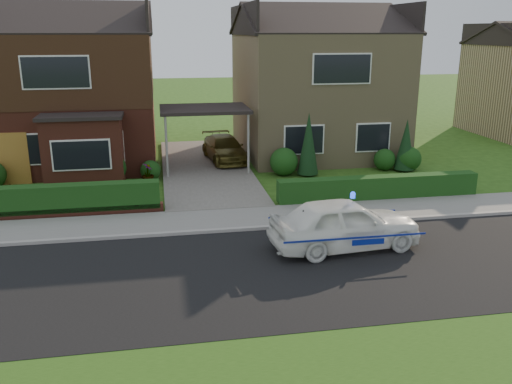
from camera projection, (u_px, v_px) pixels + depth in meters
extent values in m
plane|color=#264B14|center=(244.00, 274.00, 13.81)|extent=(120.00, 120.00, 0.00)
cube|color=black|center=(244.00, 274.00, 13.81)|extent=(60.00, 6.00, 0.02)
cube|color=#9E9993|center=(229.00, 230.00, 16.67)|extent=(60.00, 0.16, 0.12)
cube|color=slate|center=(225.00, 219.00, 17.66)|extent=(60.00, 2.00, 0.10)
cube|color=#666059|center=(206.00, 168.00, 24.16)|extent=(3.80, 12.00, 0.12)
cube|color=brown|center=(74.00, 99.00, 25.20)|extent=(7.20, 8.00, 5.80)
cube|color=white|center=(22.00, 150.00, 21.57)|extent=(1.80, 0.08, 1.30)
cube|color=white|center=(104.00, 147.00, 22.10)|extent=(1.60, 0.08, 1.30)
cube|color=white|center=(56.00, 72.00, 20.98)|extent=(2.60, 0.08, 1.30)
cube|color=black|center=(71.00, 67.00, 24.78)|extent=(7.26, 8.06, 2.90)
cube|color=brown|center=(84.00, 152.00, 21.35)|extent=(3.00, 1.40, 2.70)
cube|color=black|center=(81.00, 116.00, 20.95)|extent=(3.20, 1.60, 0.14)
cube|color=tan|center=(314.00, 94.00, 27.16)|extent=(7.20, 8.00, 5.80)
cube|color=white|center=(304.00, 140.00, 23.53)|extent=(1.80, 0.08, 1.30)
cube|color=white|center=(373.00, 137.00, 24.06)|extent=(1.60, 0.08, 1.30)
cube|color=white|center=(342.00, 69.00, 22.94)|extent=(2.60, 0.08, 1.30)
cube|color=black|center=(204.00, 109.00, 23.41)|extent=(3.80, 3.00, 0.14)
cylinder|color=gray|center=(167.00, 148.00, 22.18)|extent=(0.10, 0.10, 2.70)
cylinder|color=gray|center=(248.00, 145.00, 22.76)|extent=(0.10, 0.10, 2.70)
cube|color=brown|center=(0.00, 159.00, 21.50)|extent=(2.20, 0.10, 2.10)
cube|color=brown|center=(45.00, 214.00, 17.77)|extent=(7.70, 0.25, 0.36)
cube|color=#183B13|center=(46.00, 218.00, 17.97)|extent=(7.50, 0.55, 0.90)
cube|color=#183B13|center=(378.00, 200.00, 19.83)|extent=(7.50, 0.55, 0.80)
sphere|color=#183B13|center=(110.00, 168.00, 21.71)|extent=(1.32, 1.32, 1.32)
sphere|color=#183B13|center=(151.00, 170.00, 22.33)|extent=(0.84, 0.84, 0.84)
sphere|color=#183B13|center=(284.00, 162.00, 23.04)|extent=(1.20, 1.20, 1.20)
sphere|color=#183B13|center=(385.00, 160.00, 23.95)|extent=(0.96, 0.96, 0.96)
sphere|color=#183B13|center=(409.00, 159.00, 23.81)|extent=(1.08, 1.08, 1.08)
cone|color=black|center=(308.00, 146.00, 22.82)|extent=(0.90, 0.90, 2.60)
cone|color=black|center=(406.00, 146.00, 23.62)|extent=(0.90, 0.90, 2.20)
imported|color=white|center=(345.00, 224.00, 15.25)|extent=(2.12, 4.41, 1.45)
sphere|color=#193FF2|center=(354.00, 196.00, 15.05)|extent=(0.17, 0.17, 0.17)
cube|color=navy|center=(355.00, 237.00, 14.45)|extent=(3.92, 0.02, 0.05)
cube|color=navy|center=(335.00, 216.00, 16.08)|extent=(3.92, 0.01, 0.05)
ellipsoid|color=black|center=(305.00, 218.00, 14.87)|extent=(0.22, 0.17, 0.21)
sphere|color=white|center=(306.00, 219.00, 14.82)|extent=(0.11, 0.11, 0.11)
sphere|color=black|center=(306.00, 214.00, 14.82)|extent=(0.13, 0.13, 0.13)
cone|color=black|center=(304.00, 211.00, 14.80)|extent=(0.04, 0.04, 0.05)
cone|color=black|center=(308.00, 211.00, 14.81)|extent=(0.04, 0.04, 0.05)
imported|color=brown|center=(225.00, 148.00, 25.24)|extent=(2.04, 4.03, 1.12)
imported|color=gray|center=(47.00, 196.00, 18.95)|extent=(0.49, 0.42, 0.80)
imported|color=gray|center=(71.00, 201.00, 18.50)|extent=(0.52, 0.52, 0.74)
imported|color=gray|center=(148.00, 174.00, 21.75)|extent=(0.50, 0.50, 0.84)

